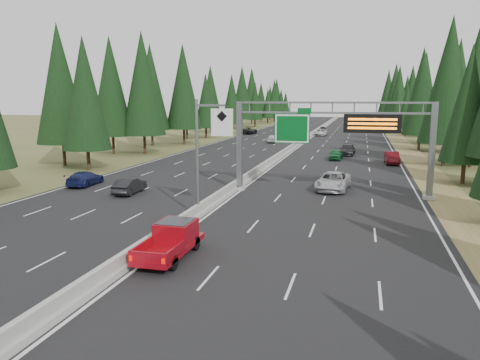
# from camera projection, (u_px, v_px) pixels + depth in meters

# --- Properties ---
(road) EXTENTS (32.00, 260.00, 0.08)m
(road) POSITION_uv_depth(u_px,v_px,m) (300.00, 144.00, 84.78)
(road) COLOR black
(road) RESTS_ON ground
(shoulder_right) EXTENTS (3.60, 260.00, 0.06)m
(shoulder_right) POSITION_uv_depth(u_px,v_px,m) (404.00, 146.00, 80.36)
(shoulder_right) COLOR olive
(shoulder_right) RESTS_ON ground
(shoulder_left) EXTENTS (3.60, 260.00, 0.06)m
(shoulder_left) POSITION_uv_depth(u_px,v_px,m) (207.00, 142.00, 89.20)
(shoulder_left) COLOR #4D5628
(shoulder_left) RESTS_ON ground
(median_barrier) EXTENTS (0.70, 260.00, 0.85)m
(median_barrier) POSITION_uv_depth(u_px,v_px,m) (300.00, 142.00, 84.72)
(median_barrier) COLOR gray
(median_barrier) RESTS_ON road
(sign_gantry) EXTENTS (16.75, 0.98, 7.80)m
(sign_gantry) POSITION_uv_depth(u_px,v_px,m) (339.00, 134.00, 38.65)
(sign_gantry) COLOR slate
(sign_gantry) RESTS_ON road
(hov_sign_pole) EXTENTS (2.80, 0.50, 8.00)m
(hov_sign_pole) POSITION_uv_depth(u_px,v_px,m) (205.00, 150.00, 31.36)
(hov_sign_pole) COLOR slate
(hov_sign_pole) RESTS_ON road
(tree_row_right) EXTENTS (11.92, 242.97, 18.98)m
(tree_row_right) POSITION_uv_depth(u_px,v_px,m) (435.00, 91.00, 77.16)
(tree_row_right) COLOR black
(tree_row_right) RESTS_ON ground
(tree_row_left) EXTENTS (11.85, 241.64, 18.95)m
(tree_row_left) POSITION_uv_depth(u_px,v_px,m) (154.00, 92.00, 75.90)
(tree_row_left) COLOR black
(tree_row_left) RESTS_ON ground
(silver_minivan) EXTENTS (3.13, 5.88, 1.57)m
(silver_minivan) POSITION_uv_depth(u_px,v_px,m) (333.00, 181.00, 41.59)
(silver_minivan) COLOR #B7B6BB
(silver_minivan) RESTS_ON road
(red_pickup) EXTENTS (1.90, 5.33, 1.74)m
(red_pickup) POSITION_uv_depth(u_px,v_px,m) (173.00, 237.00, 24.15)
(red_pickup) COLOR black
(red_pickup) RESTS_ON road
(car_ahead_green) EXTENTS (1.72, 4.02, 1.35)m
(car_ahead_green) POSITION_uv_depth(u_px,v_px,m) (336.00, 155.00, 62.38)
(car_ahead_green) COLOR #155D29
(car_ahead_green) RESTS_ON road
(car_ahead_dkred) EXTENTS (1.77, 4.64, 1.51)m
(car_ahead_dkred) POSITION_uv_depth(u_px,v_px,m) (392.00, 158.00, 58.26)
(car_ahead_dkred) COLOR #540C12
(car_ahead_dkred) RESTS_ON road
(car_ahead_dkgrey) EXTENTS (2.51, 5.29, 1.49)m
(car_ahead_dkgrey) POSITION_uv_depth(u_px,v_px,m) (347.00, 150.00, 67.45)
(car_ahead_dkgrey) COLOR black
(car_ahead_dkgrey) RESTS_ON road
(car_ahead_white) EXTENTS (2.65, 5.36, 1.46)m
(car_ahead_white) POSITION_uv_depth(u_px,v_px,m) (321.00, 132.00, 103.14)
(car_ahead_white) COLOR silver
(car_ahead_white) RESTS_ON road
(car_ahead_far) EXTENTS (2.01, 4.37, 1.45)m
(car_ahead_far) POSITION_uv_depth(u_px,v_px,m) (323.00, 129.00, 113.24)
(car_ahead_far) COLOR black
(car_ahead_far) RESTS_ON road
(car_onc_near) EXTENTS (1.59, 4.17, 1.36)m
(car_onc_near) POSITION_uv_depth(u_px,v_px,m) (130.00, 186.00, 40.05)
(car_onc_near) COLOR black
(car_onc_near) RESTS_ON road
(car_onc_blue) EXTENTS (2.19, 4.76, 1.35)m
(car_onc_blue) POSITION_uv_depth(u_px,v_px,m) (85.00, 178.00, 43.81)
(car_onc_blue) COLOR #161D4D
(car_onc_blue) RESTS_ON road
(car_onc_white) EXTENTS (2.22, 4.60, 1.51)m
(car_onc_white) POSITION_uv_depth(u_px,v_px,m) (274.00, 138.00, 86.71)
(car_onc_white) COLOR silver
(car_onc_white) RESTS_ON road
(car_onc_far) EXTENTS (3.03, 5.74, 1.54)m
(car_onc_far) POSITION_uv_depth(u_px,v_px,m) (249.00, 131.00, 107.99)
(car_onc_far) COLOR black
(car_onc_far) RESTS_ON road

